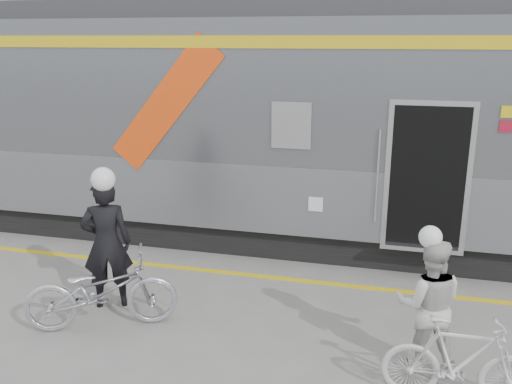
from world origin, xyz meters
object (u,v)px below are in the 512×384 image
(bicycle_left, at_px, (101,291))
(woman, at_px, (428,305))
(man, at_px, (107,244))
(bicycle_right, at_px, (460,361))

(bicycle_left, height_order, woman, woman)
(man, distance_m, bicycle_left, 0.71)
(woman, bearing_deg, bicycle_left, -0.24)
(man, distance_m, woman, 4.09)
(bicycle_left, relative_size, woman, 1.24)
(bicycle_left, bearing_deg, bicycle_right, -120.72)
(man, relative_size, bicycle_right, 1.17)
(bicycle_left, bearing_deg, man, -4.54)
(bicycle_left, xyz_separation_m, woman, (3.87, 0.10, 0.26))
(man, bearing_deg, bicycle_right, 142.55)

